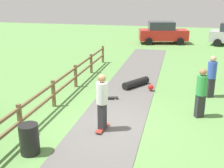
{
  "coord_description": "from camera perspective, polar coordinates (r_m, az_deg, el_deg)",
  "views": [
    {
      "loc": [
        2.17,
        -8.78,
        4.48
      ],
      "look_at": [
        -0.28,
        1.68,
        1.0
      ],
      "focal_mm": 46.28,
      "sensor_mm": 36.0,
      "label": 1
    }
  ],
  "objects": [
    {
      "name": "parked_car_red",
      "position": [
        26.24,
        9.97,
        9.97
      ],
      "size": [
        4.47,
        2.68,
        1.92
      ],
      "color": "red",
      "rests_on": "ground_plane"
    },
    {
      "name": "skateboard_loose",
      "position": [
        12.45,
        -0.65,
        -2.72
      ],
      "size": [
        0.82,
        0.42,
        0.08
      ],
      "color": "black",
      "rests_on": "asphalt_path"
    },
    {
      "name": "bystander_green",
      "position": [
        10.93,
        17.23,
        -1.25
      ],
      "size": [
        0.52,
        0.52,
        1.86
      ],
      "color": "#2D2D33",
      "rests_on": "ground_plane"
    },
    {
      "name": "asphalt_path",
      "position": [
        10.09,
        -0.64,
        -8.35
      ],
      "size": [
        2.4,
        28.0,
        0.02
      ],
      "primitive_type": "cube",
      "color": "#605E5B",
      "rests_on": "ground_plane"
    },
    {
      "name": "skater_riding",
      "position": [
        9.4,
        -1.97,
        -3.09
      ],
      "size": [
        0.43,
        0.82,
        1.94
      ],
      "color": "#B23326",
      "rests_on": "asphalt_path"
    },
    {
      "name": "wooden_fence",
      "position": [
        10.7,
        -14.33,
        -3.52
      ],
      "size": [
        0.12,
        18.12,
        1.1
      ],
      "color": "brown",
      "rests_on": "ground_plane"
    },
    {
      "name": "ground_plane",
      "position": [
        10.1,
        -0.64,
        -8.4
      ],
      "size": [
        60.0,
        60.0,
        0.0
      ],
      "primitive_type": "plane",
      "color": "#60934C"
    },
    {
      "name": "bystander_blue",
      "position": [
        13.19,
        19.09,
        1.79
      ],
      "size": [
        0.52,
        0.52,
        1.86
      ],
      "color": "#2D2D33",
      "rests_on": "ground_plane"
    },
    {
      "name": "skater_fallen",
      "position": [
        14.06,
        4.97,
        0.15
      ],
      "size": [
        1.49,
        1.54,
        0.36
      ],
      "color": "black",
      "rests_on": "asphalt_path"
    },
    {
      "name": "trash_bin",
      "position": [
        8.7,
        -16.02,
        -10.42
      ],
      "size": [
        0.56,
        0.56,
        0.9
      ],
      "primitive_type": "cylinder",
      "color": "black",
      "rests_on": "ground_plane"
    }
  ]
}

